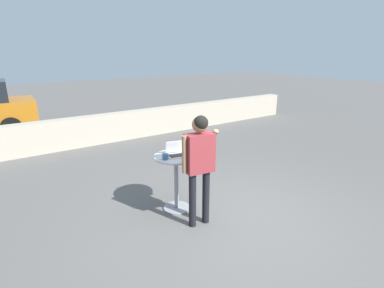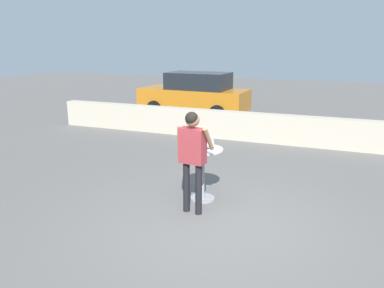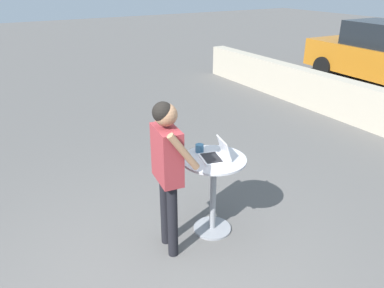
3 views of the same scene
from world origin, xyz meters
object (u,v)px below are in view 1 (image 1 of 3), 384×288
coffee_mug (165,157)px  standing_person (200,157)px  cafe_table (176,174)px  laptop (176,153)px

coffee_mug → standing_person: bearing=-64.4°
cafe_table → coffee_mug: coffee_mug is taller
cafe_table → coffee_mug: size_ratio=7.43×
cafe_table → laptop: size_ratio=2.69×
coffee_mug → standing_person: standing_person is taller
laptop → standing_person: standing_person is taller
coffee_mug → standing_person: 0.61m
cafe_table → laptop: bearing=51.9°
cafe_table → standing_person: (0.04, -0.59, 0.46)m
laptop → coffee_mug: 0.24m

